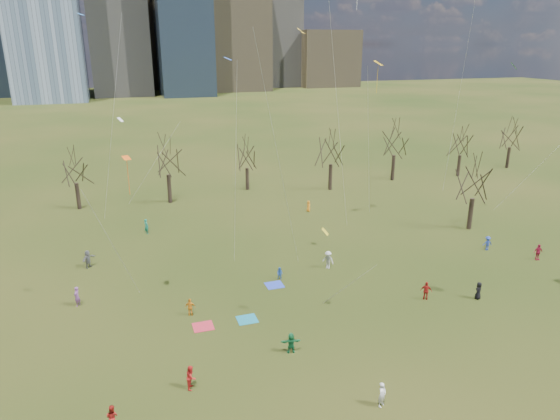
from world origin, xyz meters
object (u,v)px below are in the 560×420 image
object	(u,v)px
person_1	(382,395)
blanket_crimson	(203,326)
blanket_teal	(247,319)
blanket_navy	(274,285)
person_2	(191,377)
person_4	(190,307)

from	to	relation	value
person_1	blanket_crimson	bearing A→B (deg)	95.37
blanket_teal	blanket_navy	world-z (taller)	same
person_2	person_4	size ratio (longest dim) A/B	1.08
blanket_crimson	person_1	bearing A→B (deg)	-54.65
blanket_teal	blanket_navy	bearing A→B (deg)	52.12
blanket_teal	person_1	distance (m)	13.52
blanket_teal	person_2	bearing A→B (deg)	-128.22
person_1	person_4	bearing A→B (deg)	93.27
blanket_crimson	blanket_navy	bearing A→B (deg)	33.80
blanket_teal	person_1	xyz separation A→B (m)	(5.28, -12.42, 0.81)
blanket_crimson	person_2	bearing A→B (deg)	-105.63
person_1	person_4	distance (m)	17.34
blanket_teal	person_4	bearing A→B (deg)	153.77
blanket_crimson	person_2	world-z (taller)	person_2
blanket_navy	person_1	xyz separation A→B (m)	(1.33, -17.50, 0.81)
blanket_navy	blanket_crimson	size ratio (longest dim) A/B	1.00
blanket_navy	person_1	world-z (taller)	person_1
person_2	blanket_crimson	bearing A→B (deg)	2.07
person_4	person_2	bearing A→B (deg)	99.58
blanket_crimson	person_2	xyz separation A→B (m)	(-1.98, -7.09, 0.81)
person_1	blanket_teal	bearing A→B (deg)	83.06
blanket_crimson	blanket_teal	bearing A→B (deg)	-0.78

